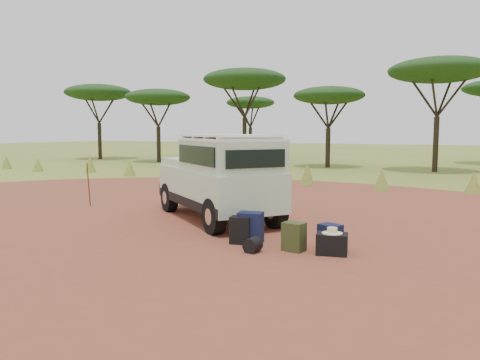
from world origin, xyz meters
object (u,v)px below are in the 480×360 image
at_px(safari_vehicle, 219,179).
at_px(duffel_navy, 330,236).
at_px(backpack_black, 241,230).
at_px(walking_staff, 89,185).
at_px(backpack_navy, 251,228).
at_px(backpack_olive, 294,237).
at_px(hard_case, 332,244).

height_order(safari_vehicle, duffel_navy, safari_vehicle).
bearing_deg(backpack_black, walking_staff, 148.17).
distance_m(backpack_navy, backpack_olive, 0.99).
bearing_deg(backpack_navy, walking_staff, 152.28).
xyz_separation_m(safari_vehicle, hard_case, (3.37, -1.88, -0.82)).
bearing_deg(walking_staff, duffel_navy, -48.83).
bearing_deg(backpack_black, backpack_navy, 26.80).
distance_m(safari_vehicle, walking_staff, 4.35).
bearing_deg(walking_staff, safari_vehicle, -38.10).
xyz_separation_m(backpack_navy, backpack_olive, (0.97, -0.19, -0.04)).
xyz_separation_m(walking_staff, backpack_black, (5.91, -1.93, -0.38)).
distance_m(walking_staff, backpack_navy, 6.33).
bearing_deg(backpack_black, hard_case, -12.74).
xyz_separation_m(safari_vehicle, walking_staff, (-4.34, 0.01, -0.37)).
height_order(walking_staff, backpack_olive, walking_staff).
relative_size(safari_vehicle, duffel_navy, 9.88).
relative_size(backpack_navy, duffel_navy, 1.36).
bearing_deg(safari_vehicle, walking_staff, -143.51).
relative_size(walking_staff, backpack_olive, 2.53).
bearing_deg(backpack_olive, backpack_navy, 178.02).
bearing_deg(backpack_black, backpack_olive, -16.98).
relative_size(walking_staff, backpack_navy, 2.21).
bearing_deg(walking_staff, backpack_olive, -53.73).
height_order(safari_vehicle, hard_case, safari_vehicle).
bearing_deg(backpack_black, safari_vehicle, 115.60).
relative_size(walking_staff, hard_case, 2.51).
relative_size(walking_staff, duffel_navy, 3.00).
xyz_separation_m(backpack_olive, duffel_navy, (0.52, 0.54, -0.04)).
distance_m(safari_vehicle, backpack_olive, 3.42).
xyz_separation_m(backpack_black, backpack_olive, (1.12, -0.06, -0.00)).
height_order(walking_staff, backpack_navy, walking_staff).
distance_m(backpack_olive, duffel_navy, 0.74).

